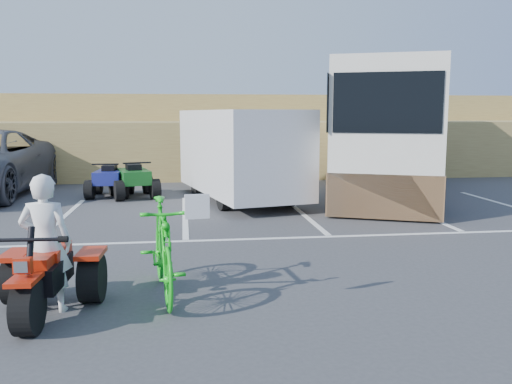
{
  "coord_description": "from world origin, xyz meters",
  "views": [
    {
      "loc": [
        -0.02,
        -7.29,
        2.3
      ],
      "look_at": [
        1.18,
        1.59,
        1.0
      ],
      "focal_mm": 38.0,
      "sensor_mm": 36.0,
      "label": 1
    }
  ],
  "objects": [
    {
      "name": "ground",
      "position": [
        0.0,
        0.0,
        0.0
      ],
      "size": [
        100.0,
        100.0,
        0.0
      ],
      "primitive_type": "plane",
      "color": "#3C3C3F",
      "rests_on": "ground"
    },
    {
      "name": "parking_stripes",
      "position": [
        0.87,
        4.07,
        0.0
      ],
      "size": [
        28.0,
        5.16,
        0.01
      ],
      "color": "white",
      "rests_on": "ground"
    },
    {
      "name": "grass_embankment",
      "position": [
        0.0,
        15.48,
        1.42
      ],
      "size": [
        40.0,
        8.5,
        3.1
      ],
      "color": "olive",
      "rests_on": "ground"
    },
    {
      "name": "red_trike_atv",
      "position": [
        -1.62,
        -1.07,
        0.0
      ],
      "size": [
        1.27,
        1.64,
        1.02
      ],
      "primitive_type": null,
      "rotation": [
        0.0,
        0.0,
        -0.06
      ],
      "color": "#B01F0A",
      "rests_on": "ground"
    },
    {
      "name": "rider",
      "position": [
        -1.62,
        -0.92,
        0.81
      ],
      "size": [
        0.61,
        0.42,
        1.62
      ],
      "primitive_type": "imported",
      "rotation": [
        0.0,
        0.0,
        3.08
      ],
      "color": "white",
      "rests_on": "ground"
    },
    {
      "name": "green_dirt_bike",
      "position": [
        -0.29,
        -0.54,
        0.62
      ],
      "size": [
        0.82,
        2.1,
        1.23
      ],
      "primitive_type": "imported",
      "rotation": [
        0.0,
        0.0,
        0.12
      ],
      "color": "#14BF19",
      "rests_on": "ground"
    },
    {
      "name": "cargo_trailer",
      "position": [
        1.47,
        6.92,
        1.29
      ],
      "size": [
        3.14,
        5.45,
        2.39
      ],
      "rotation": [
        0.0,
        0.0,
        0.23
      ],
      "color": "silver",
      "rests_on": "ground"
    },
    {
      "name": "rv_motorhome",
      "position": [
        6.13,
        8.12,
        1.52
      ],
      "size": [
        6.11,
        9.91,
        3.5
      ],
      "rotation": [
        0.0,
        0.0,
        -0.41
      ],
      "color": "silver",
      "rests_on": "ground"
    },
    {
      "name": "quad_atv_blue",
      "position": [
        -2.06,
        8.12,
        0.0
      ],
      "size": [
        1.22,
        1.58,
        0.99
      ],
      "primitive_type": null,
      "rotation": [
        0.0,
        0.0,
        -0.06
      ],
      "color": "navy",
      "rests_on": "ground"
    },
    {
      "name": "quad_atv_green",
      "position": [
        -1.38,
        7.88,
        0.0
      ],
      "size": [
        1.54,
        1.83,
        1.04
      ],
      "primitive_type": null,
      "rotation": [
        0.0,
        0.0,
        0.25
      ],
      "color": "#14571A",
      "rests_on": "ground"
    }
  ]
}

